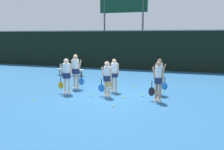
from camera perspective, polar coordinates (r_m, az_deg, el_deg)
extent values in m
plane|color=#235684|center=(10.22, 0.17, -4.99)|extent=(140.00, 140.00, 0.00)
cube|color=black|center=(17.31, 7.19, 6.32)|extent=(60.00, 0.06, 3.01)
cube|color=slate|center=(17.27, 7.31, 11.44)|extent=(60.00, 0.08, 0.08)
cylinder|color=#515156|center=(19.73, -1.95, 11.44)|extent=(0.14, 0.14, 6.14)
cylinder|color=#515156|center=(18.95, 8.00, 11.39)|extent=(0.14, 0.14, 6.14)
cube|color=#0F3823|center=(19.45, 2.99, 18.24)|extent=(4.12, 0.12, 1.54)
cube|color=#B2B2B7|center=(15.06, -10.83, 1.44)|extent=(1.93, 0.40, 0.04)
cylinder|color=slate|center=(14.85, -7.88, 0.55)|extent=(0.06, 0.06, 0.40)
cylinder|color=slate|center=(14.63, -8.30, 0.39)|extent=(0.06, 0.06, 0.40)
cylinder|color=slate|center=(15.58, -13.14, 0.84)|extent=(0.06, 0.06, 0.40)
cylinder|color=slate|center=(15.37, -13.62, 0.69)|extent=(0.06, 0.06, 0.40)
cylinder|color=beige|center=(10.37, -11.16, -2.70)|extent=(0.10, 0.10, 0.80)
cylinder|color=beige|center=(10.43, -12.16, -2.66)|extent=(0.10, 0.10, 0.80)
cube|color=white|center=(10.43, -11.15, -4.63)|extent=(0.15, 0.25, 0.09)
cube|color=white|center=(10.49, -12.14, -4.58)|extent=(0.15, 0.25, 0.09)
cylinder|color=#192347|center=(10.30, -11.76, -0.05)|extent=(0.40, 0.40, 0.25)
cylinder|color=white|center=(10.26, -11.81, 1.22)|extent=(0.35, 0.35, 0.64)
sphere|color=beige|center=(10.21, -11.90, 3.61)|extent=(0.22, 0.22, 0.22)
sphere|color=#4C331E|center=(10.22, -11.87, 3.78)|extent=(0.21, 0.21, 0.21)
cylinder|color=beige|center=(10.34, -12.93, 1.16)|extent=(0.21, 0.11, 0.61)
cylinder|color=beige|center=(10.20, -10.72, 1.12)|extent=(0.08, 0.08, 0.61)
cylinder|color=black|center=(10.41, -13.29, -0.95)|extent=(0.03, 0.03, 0.26)
ellipsoid|color=orange|center=(10.48, -13.22, -2.62)|extent=(0.27, 0.03, 0.36)
cylinder|color=beige|center=(9.67, -0.84, -3.57)|extent=(0.10, 0.10, 0.76)
cylinder|color=beige|center=(9.73, -1.72, -3.49)|extent=(0.10, 0.10, 0.76)
cube|color=white|center=(9.73, -0.90, -5.52)|extent=(0.13, 0.25, 0.09)
cube|color=white|center=(9.78, -1.78, -5.43)|extent=(0.13, 0.25, 0.09)
cylinder|color=#192347|center=(9.59, -1.30, -0.82)|extent=(0.34, 0.34, 0.25)
cylinder|color=white|center=(9.55, -1.30, 0.43)|extent=(0.29, 0.29, 0.60)
sphere|color=beige|center=(9.49, -1.31, 2.88)|extent=(0.22, 0.22, 0.22)
sphere|color=#4C331E|center=(9.51, -1.27, 3.06)|extent=(0.20, 0.20, 0.20)
cylinder|color=beige|center=(9.63, -2.33, 0.41)|extent=(0.20, 0.09, 0.57)
cylinder|color=beige|center=(9.49, -0.32, 0.28)|extent=(0.08, 0.08, 0.57)
cylinder|color=black|center=(9.71, -2.79, -1.69)|extent=(0.03, 0.03, 0.26)
ellipsoid|color=blue|center=(9.78, -2.77, -3.44)|extent=(0.31, 0.03, 0.35)
cylinder|color=tan|center=(9.18, 12.37, -4.40)|extent=(0.10, 0.10, 0.81)
cylinder|color=tan|center=(9.22, 11.44, -4.30)|extent=(0.10, 0.10, 0.81)
cube|color=white|center=(9.25, 12.23, -6.60)|extent=(0.16, 0.26, 0.09)
cube|color=white|center=(9.29, 11.31, -6.49)|extent=(0.16, 0.26, 0.09)
cylinder|color=#192347|center=(9.09, 12.02, -1.36)|extent=(0.32, 0.32, 0.24)
cylinder|color=white|center=(9.05, 12.08, 0.17)|extent=(0.28, 0.28, 0.66)
sphere|color=tan|center=(8.98, 12.18, 2.93)|extent=(0.21, 0.21, 0.21)
sphere|color=black|center=(9.00, 12.22, 3.11)|extent=(0.20, 0.20, 0.20)
cylinder|color=tan|center=(9.10, 10.98, 0.18)|extent=(0.22, 0.12, 0.63)
cylinder|color=tan|center=(9.00, 13.12, -0.01)|extent=(0.08, 0.08, 0.63)
cylinder|color=black|center=(9.18, 10.38, -2.30)|extent=(0.03, 0.03, 0.28)
ellipsoid|color=black|center=(9.26, 10.31, -4.29)|extent=(0.27, 0.03, 0.38)
cylinder|color=tan|center=(11.23, -8.92, -1.52)|extent=(0.10, 0.10, 0.83)
cylinder|color=tan|center=(11.30, -9.82, -1.48)|extent=(0.10, 0.10, 0.83)
cube|color=white|center=(11.29, -8.92, -3.40)|extent=(0.13, 0.25, 0.09)
cube|color=white|center=(11.35, -9.82, -3.35)|extent=(0.13, 0.25, 0.09)
cylinder|color=#192347|center=(11.17, -9.45, 1.05)|extent=(0.39, 0.39, 0.26)
cylinder|color=white|center=(11.13, -9.49, 2.33)|extent=(0.34, 0.34, 0.69)
sphere|color=tan|center=(11.08, -9.56, 4.64)|extent=(0.22, 0.22, 0.22)
sphere|color=#D8B772|center=(11.10, -9.53, 4.79)|extent=(0.20, 0.20, 0.20)
cylinder|color=tan|center=(11.07, -8.46, 2.24)|extent=(0.22, 0.10, 0.65)
cylinder|color=tan|center=(11.20, -10.45, 2.28)|extent=(0.08, 0.08, 0.65)
cylinder|color=black|center=(11.09, -8.04, 0.07)|extent=(0.03, 0.03, 0.28)
ellipsoid|color=blue|center=(11.15, -8.00, -1.63)|extent=(0.30, 0.03, 0.39)
cylinder|color=tan|center=(10.50, 1.02, -2.41)|extent=(0.10, 0.10, 0.77)
cylinder|color=tan|center=(10.52, 0.09, -2.39)|extent=(0.10, 0.10, 0.77)
cube|color=white|center=(10.55, 1.00, -4.24)|extent=(0.15, 0.26, 0.09)
cube|color=white|center=(10.57, 0.07, -4.22)|extent=(0.15, 0.26, 0.09)
cylinder|color=#192347|center=(10.42, 0.56, 0.03)|extent=(0.36, 0.36, 0.19)
cylinder|color=white|center=(10.38, 0.56, 1.41)|extent=(0.31, 0.31, 0.64)
sphere|color=tan|center=(10.32, 0.57, 3.70)|extent=(0.19, 0.19, 0.19)
sphere|color=black|center=(10.34, 0.58, 3.84)|extent=(0.18, 0.18, 0.18)
cylinder|color=tan|center=(10.40, -0.52, 1.35)|extent=(0.21, 0.11, 0.61)
cylinder|color=tan|center=(10.36, 1.59, 1.32)|extent=(0.08, 0.08, 0.61)
cylinder|color=black|center=(10.46, -0.96, -0.74)|extent=(0.03, 0.03, 0.25)
ellipsoid|color=orange|center=(10.52, -0.96, -2.35)|extent=(0.30, 0.03, 0.35)
cylinder|color=#8C664C|center=(10.28, 12.55, -2.88)|extent=(0.10, 0.10, 0.79)
cylinder|color=#8C664C|center=(10.31, 11.67, -2.80)|extent=(0.10, 0.10, 0.79)
cube|color=white|center=(10.34, 12.45, -4.81)|extent=(0.14, 0.25, 0.09)
cube|color=white|center=(10.37, 11.56, -4.73)|extent=(0.14, 0.25, 0.09)
cylinder|color=#192347|center=(10.20, 12.21, -0.18)|extent=(0.34, 0.34, 0.25)
cylinder|color=white|center=(10.16, 12.27, 1.15)|extent=(0.30, 0.30, 0.66)
sphere|color=#8C664C|center=(10.10, 12.36, 3.56)|extent=(0.20, 0.20, 0.20)
sphere|color=black|center=(10.11, 12.39, 3.71)|extent=(0.19, 0.19, 0.19)
cylinder|color=#8C664C|center=(10.12, 13.30, 1.00)|extent=(0.21, 0.10, 0.63)
cylinder|color=#8C664C|center=(10.19, 11.28, 1.14)|extent=(0.08, 0.08, 0.62)
cylinder|color=black|center=(10.16, 13.63, -1.23)|extent=(0.03, 0.03, 0.25)
ellipsoid|color=blue|center=(10.22, 13.56, -2.89)|extent=(0.26, 0.03, 0.35)
sphere|color=#CCE033|center=(11.40, 5.78, -3.24)|extent=(0.07, 0.07, 0.07)
sphere|color=#CCE033|center=(8.46, 0.39, -8.06)|extent=(0.07, 0.07, 0.07)
sphere|color=#CCE033|center=(10.23, 1.73, -4.79)|extent=(0.07, 0.07, 0.07)
sphere|color=#CCE033|center=(10.99, 13.23, -4.00)|extent=(0.07, 0.07, 0.07)
sphere|color=#CCE033|center=(9.86, -19.64, -5.99)|extent=(0.07, 0.07, 0.07)
sphere|color=#CCE033|center=(9.62, 3.21, -5.79)|extent=(0.07, 0.07, 0.07)
sphere|color=#CCE033|center=(9.83, -5.60, -5.47)|extent=(0.07, 0.07, 0.07)
sphere|color=#CCE033|center=(9.89, 8.01, -5.43)|extent=(0.07, 0.07, 0.07)
sphere|color=#CCE033|center=(11.25, -0.40, -3.37)|extent=(0.07, 0.07, 0.07)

